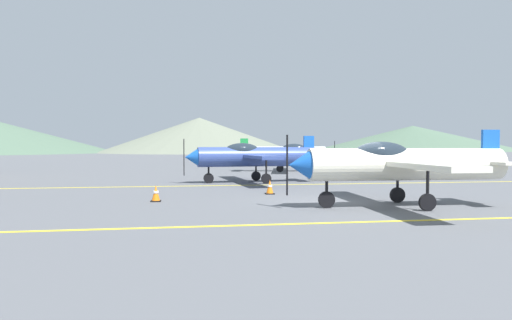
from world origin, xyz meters
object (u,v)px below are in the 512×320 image
object	(u,v)px
airplane_far	(286,153)
traffic_cone_front	(270,187)
traffic_cone_side	(156,194)
airplane_mid	(252,156)
airplane_near	(398,163)

from	to	relation	value
airplane_far	traffic_cone_front	size ratio (longest dim) A/B	14.28
traffic_cone_side	airplane_mid	bearing A→B (deg)	59.05
airplane_near	traffic_cone_side	bearing A→B (deg)	161.38
airplane_mid	airplane_far	world-z (taller)	same
traffic_cone_front	traffic_cone_side	distance (m)	4.83
airplane_near	traffic_cone_front	world-z (taller)	airplane_near
airplane_far	traffic_cone_front	world-z (taller)	airplane_far
airplane_near	airplane_mid	world-z (taller)	same
airplane_near	airplane_mid	xyz separation A→B (m)	(-3.20, 10.47, 0.00)
airplane_near	airplane_far	xyz separation A→B (m)	(0.94, 20.36, 0.00)
airplane_mid	airplane_far	bearing A→B (deg)	67.29
airplane_far	airplane_mid	bearing A→B (deg)	-112.71
airplane_mid	traffic_cone_front	size ratio (longest dim) A/B	14.35
airplane_near	airplane_far	size ratio (longest dim) A/B	1.00
traffic_cone_side	airplane_far	bearing A→B (deg)	63.51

